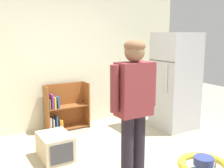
{
  "coord_description": "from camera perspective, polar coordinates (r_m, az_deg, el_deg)",
  "views": [
    {
      "loc": [
        -1.74,
        -2.49,
        1.76
      ],
      "look_at": [
        0.1,
        0.64,
        1.08
      ],
      "focal_mm": 43.66,
      "sensor_mm": 36.0,
      "label": 1
    }
  ],
  "objects": [
    {
      "name": "back_wall",
      "position": [
        5.14,
        -10.65,
        5.81
      ],
      "size": [
        5.2,
        0.06,
        2.7
      ],
      "primitive_type": "cube",
      "color": "silver",
      "rests_on": "ground"
    },
    {
      "name": "refrigerator",
      "position": [
        5.17,
        13.12,
        0.6
      ],
      "size": [
        0.73,
        0.68,
        1.78
      ],
      "color": "#B7BABF",
      "rests_on": "ground"
    },
    {
      "name": "bookshelf",
      "position": [
        5.13,
        -10.11,
        -5.32
      ],
      "size": [
        0.8,
        0.28,
        0.85
      ],
      "color": "brown",
      "rests_on": "ground"
    },
    {
      "name": "standing_person",
      "position": [
        2.91,
        4.58,
        -3.92
      ],
      "size": [
        0.57,
        0.22,
        1.7
      ],
      "color": "#28212C",
      "rests_on": "ground"
    },
    {
      "name": "pet_carrier",
      "position": [
        4.04,
        -11.78,
        -12.69
      ],
      "size": [
        0.42,
        0.55,
        0.36
      ],
      "color": "beige",
      "rests_on": "ground"
    }
  ]
}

